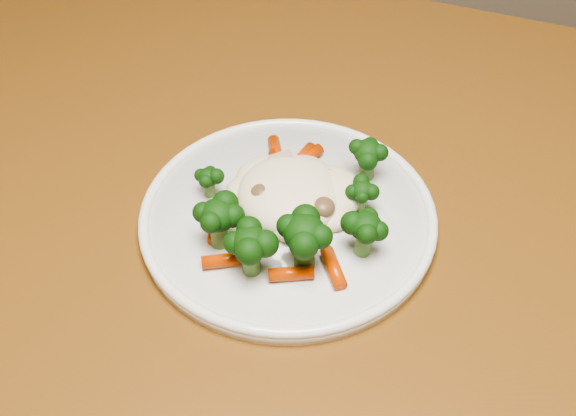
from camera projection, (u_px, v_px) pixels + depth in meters
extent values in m
cube|color=brown|center=(199.00, 199.00, 0.72)|extent=(1.41, 1.07, 0.04)
cube|color=brown|center=(27.00, 134.00, 1.38)|extent=(0.07, 0.07, 0.71)
cylinder|color=white|center=(288.00, 218.00, 0.66)|extent=(0.27, 0.27, 0.01)
ellipsoid|color=#FAECC8|center=(291.00, 185.00, 0.65)|extent=(0.12, 0.10, 0.04)
ellipsoid|color=black|center=(219.00, 226.00, 0.62)|extent=(0.05, 0.05, 0.05)
ellipsoid|color=black|center=(251.00, 253.00, 0.60)|extent=(0.05, 0.05, 0.04)
ellipsoid|color=black|center=(304.00, 245.00, 0.60)|extent=(0.06, 0.06, 0.05)
ellipsoid|color=black|center=(365.00, 236.00, 0.61)|extent=(0.04, 0.04, 0.04)
ellipsoid|color=black|center=(361.00, 197.00, 0.65)|extent=(0.03, 0.03, 0.03)
ellipsoid|color=black|center=(367.00, 161.00, 0.68)|extent=(0.04, 0.04, 0.04)
ellipsoid|color=black|center=(209.00, 184.00, 0.67)|extent=(0.03, 0.03, 0.03)
cylinder|color=#D24004|center=(280.00, 167.00, 0.70)|extent=(0.03, 0.04, 0.01)
cylinder|color=#D24004|center=(301.00, 159.00, 0.70)|extent=(0.03, 0.04, 0.01)
cylinder|color=#D24004|center=(339.00, 186.00, 0.68)|extent=(0.04, 0.03, 0.01)
cylinder|color=#D24004|center=(217.00, 221.00, 0.64)|extent=(0.02, 0.05, 0.01)
cylinder|color=#D24004|center=(231.00, 260.00, 0.61)|extent=(0.05, 0.03, 0.01)
cylinder|color=#D24004|center=(291.00, 274.00, 0.60)|extent=(0.04, 0.02, 0.01)
cylinder|color=#D24004|center=(334.00, 268.00, 0.61)|extent=(0.03, 0.04, 0.01)
cylinder|color=#D24004|center=(311.00, 201.00, 0.65)|extent=(0.01, 0.04, 0.01)
cylinder|color=#D24004|center=(295.00, 174.00, 0.67)|extent=(0.03, 0.04, 0.01)
cylinder|color=#D24004|center=(276.00, 155.00, 0.71)|extent=(0.03, 0.05, 0.01)
cylinder|color=#D24004|center=(304.00, 160.00, 0.70)|extent=(0.03, 0.05, 0.01)
ellipsoid|color=brown|center=(300.00, 196.00, 0.65)|extent=(0.03, 0.03, 0.02)
ellipsoid|color=brown|center=(323.00, 207.00, 0.64)|extent=(0.02, 0.02, 0.02)
ellipsoid|color=brown|center=(263.00, 194.00, 0.65)|extent=(0.02, 0.02, 0.02)
cube|color=tan|center=(282.00, 162.00, 0.68)|extent=(0.03, 0.02, 0.01)
cube|color=tan|center=(319.00, 173.00, 0.67)|extent=(0.02, 0.02, 0.01)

